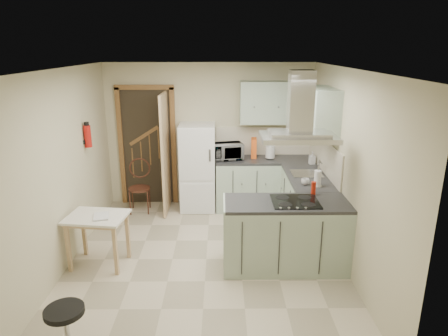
{
  "coord_description": "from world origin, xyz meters",
  "views": [
    {
      "loc": [
        0.2,
        -4.8,
        2.76
      ],
      "look_at": [
        0.24,
        0.45,
        1.15
      ],
      "focal_mm": 32.0,
      "sensor_mm": 36.0,
      "label": 1
    }
  ],
  "objects_px": {
    "fridge": "(198,167)",
    "peninsula": "(285,235)",
    "drop_leaf_table": "(99,240)",
    "stool": "(67,331)",
    "bentwood_chair": "(139,189)",
    "microwave": "(228,151)",
    "extractor_hood": "(299,137)"
  },
  "relations": [
    {
      "from": "bentwood_chair",
      "to": "stool",
      "type": "height_order",
      "value": "bentwood_chair"
    },
    {
      "from": "peninsula",
      "to": "stool",
      "type": "relative_size",
      "value": 3.19
    },
    {
      "from": "extractor_hood",
      "to": "drop_leaf_table",
      "type": "height_order",
      "value": "extractor_hood"
    },
    {
      "from": "extractor_hood",
      "to": "microwave",
      "type": "xyz_separation_m",
      "value": [
        -0.81,
        1.97,
        -0.68
      ]
    },
    {
      "from": "microwave",
      "to": "bentwood_chair",
      "type": "bearing_deg",
      "value": 172.9
    },
    {
      "from": "fridge",
      "to": "extractor_hood",
      "type": "distance_m",
      "value": 2.57
    },
    {
      "from": "peninsula",
      "to": "extractor_hood",
      "type": "height_order",
      "value": "extractor_hood"
    },
    {
      "from": "bentwood_chair",
      "to": "stool",
      "type": "bearing_deg",
      "value": -94.59
    },
    {
      "from": "fridge",
      "to": "bentwood_chair",
      "type": "height_order",
      "value": "fridge"
    },
    {
      "from": "fridge",
      "to": "extractor_hood",
      "type": "relative_size",
      "value": 1.67
    },
    {
      "from": "peninsula",
      "to": "drop_leaf_table",
      "type": "bearing_deg",
      "value": 178.46
    },
    {
      "from": "drop_leaf_table",
      "to": "stool",
      "type": "xyz_separation_m",
      "value": [
        0.16,
        -1.6,
        -0.1
      ]
    },
    {
      "from": "peninsula",
      "to": "drop_leaf_table",
      "type": "relative_size",
      "value": 2.1
    },
    {
      "from": "fridge",
      "to": "peninsula",
      "type": "relative_size",
      "value": 0.97
    },
    {
      "from": "drop_leaf_table",
      "to": "bentwood_chair",
      "type": "relative_size",
      "value": 0.88
    },
    {
      "from": "extractor_hood",
      "to": "stool",
      "type": "relative_size",
      "value": 1.85
    },
    {
      "from": "peninsula",
      "to": "drop_leaf_table",
      "type": "height_order",
      "value": "peninsula"
    },
    {
      "from": "fridge",
      "to": "peninsula",
      "type": "height_order",
      "value": "fridge"
    },
    {
      "from": "bentwood_chair",
      "to": "drop_leaf_table",
      "type": "bearing_deg",
      "value": -100.15
    },
    {
      "from": "extractor_hood",
      "to": "drop_leaf_table",
      "type": "bearing_deg",
      "value": 178.52
    },
    {
      "from": "peninsula",
      "to": "fridge",
      "type": "bearing_deg",
      "value": 121.74
    },
    {
      "from": "peninsula",
      "to": "bentwood_chair",
      "type": "relative_size",
      "value": 1.85
    },
    {
      "from": "bentwood_chair",
      "to": "stool",
      "type": "distance_m",
      "value": 3.36
    },
    {
      "from": "fridge",
      "to": "bentwood_chair",
      "type": "xyz_separation_m",
      "value": [
        -1.0,
        -0.15,
        -0.33
      ]
    },
    {
      "from": "fridge",
      "to": "microwave",
      "type": "distance_m",
      "value": 0.59
    },
    {
      "from": "peninsula",
      "to": "extractor_hood",
      "type": "relative_size",
      "value": 1.72
    },
    {
      "from": "bentwood_chair",
      "to": "microwave",
      "type": "xyz_separation_m",
      "value": [
        1.52,
        0.14,
        0.62
      ]
    },
    {
      "from": "peninsula",
      "to": "extractor_hood",
      "type": "distance_m",
      "value": 1.27
    },
    {
      "from": "stool",
      "to": "fridge",
      "type": "bearing_deg",
      "value": 73.69
    },
    {
      "from": "stool",
      "to": "microwave",
      "type": "distance_m",
      "value": 3.91
    },
    {
      "from": "drop_leaf_table",
      "to": "stool",
      "type": "bearing_deg",
      "value": -76.83
    },
    {
      "from": "extractor_hood",
      "to": "drop_leaf_table",
      "type": "distance_m",
      "value": 2.86
    }
  ]
}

